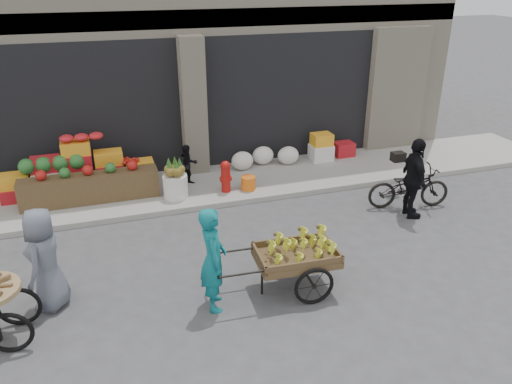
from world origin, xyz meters
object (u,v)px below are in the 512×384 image
object	(u,v)px
orange_bucket	(248,183)
banana_cart	(294,254)
vendor_woman	(213,259)
vendor_grey	(45,259)
pineapple_bin	(175,186)
seated_person	(188,165)
fire_hydrant	(226,175)
cyclist	(414,179)
bicycle	(409,187)

from	to	relation	value
orange_bucket	banana_cart	size ratio (longest dim) A/B	0.15
vendor_woman	vendor_grey	bearing A→B (deg)	78.98
banana_cart	vendor_woman	distance (m)	1.27
pineapple_bin	seated_person	xyz separation A→B (m)	(0.40, 0.60, 0.21)
seated_person	pineapple_bin	bearing A→B (deg)	-133.69
vendor_grey	banana_cart	bearing A→B (deg)	98.81
banana_cart	fire_hydrant	bearing A→B (deg)	94.35
orange_bucket	fire_hydrant	bearing A→B (deg)	174.29
orange_bucket	seated_person	size ratio (longest dim) A/B	0.34
banana_cart	cyclist	xyz separation A→B (m)	(3.22, 1.61, 0.19)
orange_bucket	banana_cart	bearing A→B (deg)	-96.65
orange_bucket	cyclist	xyz separation A→B (m)	(2.79, -2.06, 0.55)
pineapple_bin	vendor_grey	world-z (taller)	vendor_grey
seated_person	cyclist	world-z (taller)	cyclist
fire_hydrant	vendor_woman	bearing A→B (deg)	-107.63
cyclist	seated_person	bearing A→B (deg)	67.84
fire_hydrant	bicycle	bearing A→B (deg)	-26.10
pineapple_bin	fire_hydrant	world-z (taller)	fire_hydrant
seated_person	bicycle	size ratio (longest dim) A/B	0.54
bicycle	vendor_grey	bearing A→B (deg)	112.70
fire_hydrant	cyclist	world-z (taller)	cyclist
vendor_grey	vendor_woman	bearing A→B (deg)	92.13
seated_person	vendor_grey	world-z (taller)	vendor_grey
seated_person	vendor_woman	size ratio (longest dim) A/B	0.58
banana_cart	vendor_woman	bearing A→B (deg)	-175.84
fire_hydrant	pineapple_bin	bearing A→B (deg)	177.40
pineapple_bin	vendor_grey	xyz separation A→B (m)	(-2.38, -3.01, 0.42)
pineapple_bin	cyclist	distance (m)	4.91
orange_bucket	vendor_woman	xyz separation A→B (m)	(-1.69, -3.69, 0.54)
seated_person	vendor_grey	bearing A→B (deg)	-137.60
banana_cart	bicycle	distance (m)	3.97
fire_hydrant	vendor_grey	bearing A→B (deg)	-139.61
cyclist	banana_cart	bearing A→B (deg)	129.04
orange_bucket	cyclist	size ratio (longest dim) A/B	0.19
fire_hydrant	banana_cart	distance (m)	3.72
pineapple_bin	banana_cart	world-z (taller)	banana_cart
banana_cart	cyclist	distance (m)	3.60
vendor_woman	bicycle	xyz separation A→B (m)	(4.68, 2.03, -0.36)
pineapple_bin	orange_bucket	distance (m)	1.61
banana_cart	vendor_grey	xyz separation A→B (m)	(-3.55, 0.75, 0.15)
banana_cart	orange_bucket	bearing A→B (deg)	86.58
banana_cart	vendor_grey	size ratio (longest dim) A/B	1.35
pineapple_bin	orange_bucket	xyz separation A→B (m)	(1.60, -0.10, -0.10)
seated_person	vendor_woman	bearing A→B (deg)	-106.34
seated_person	cyclist	distance (m)	4.86
vendor_grey	orange_bucket	bearing A→B (deg)	146.97
orange_bucket	bicycle	size ratio (longest dim) A/B	0.19
vendor_grey	cyclist	world-z (taller)	cyclist
bicycle	cyclist	world-z (taller)	cyclist
vendor_woman	vendor_grey	world-z (taller)	vendor_woman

